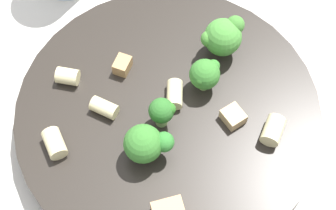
# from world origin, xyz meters

# --- Properties ---
(ground_plane) EXTENTS (2.00, 2.00, 0.00)m
(ground_plane) POSITION_xyz_m (0.00, 0.00, 0.00)
(ground_plane) COLOR beige
(pasta_bowl) EXTENTS (0.28, 0.28, 0.03)m
(pasta_bowl) POSITION_xyz_m (0.00, 0.00, 0.02)
(pasta_bowl) COLOR #28231E
(pasta_bowl) RESTS_ON ground_plane
(broccoli_floret_0) EXTENTS (0.04, 0.04, 0.04)m
(broccoli_floret_0) POSITION_xyz_m (0.08, -0.02, 0.05)
(broccoli_floret_0) COLOR #93B766
(broccoli_floret_0) RESTS_ON pasta_bowl
(broccoli_floret_1) EXTENTS (0.02, 0.02, 0.03)m
(broccoli_floret_1) POSITION_xyz_m (-0.01, -0.00, 0.05)
(broccoli_floret_1) COLOR #84AD60
(broccoli_floret_1) RESTS_ON pasta_bowl
(broccoli_floret_2) EXTENTS (0.03, 0.03, 0.04)m
(broccoli_floret_2) POSITION_xyz_m (0.04, -0.02, 0.05)
(broccoli_floret_2) COLOR #93B766
(broccoli_floret_2) RESTS_ON pasta_bowl
(broccoli_floret_3) EXTENTS (0.03, 0.04, 0.04)m
(broccoli_floret_3) POSITION_xyz_m (-0.05, -0.00, 0.05)
(broccoli_floret_3) COLOR #9EC175
(broccoli_floret_3) RESTS_ON pasta_bowl
(rigatoni_0) EXTENTS (0.02, 0.02, 0.02)m
(rigatoni_0) POSITION_xyz_m (-0.01, 0.10, 0.04)
(rigatoni_0) COLOR beige
(rigatoni_0) RESTS_ON pasta_bowl
(rigatoni_1) EXTENTS (0.03, 0.02, 0.01)m
(rigatoni_1) POSITION_xyz_m (0.01, -0.00, 0.04)
(rigatoni_1) COLOR beige
(rigatoni_1) RESTS_ON pasta_bowl
(rigatoni_2) EXTENTS (0.01, 0.02, 0.01)m
(rigatoni_2) POSITION_xyz_m (-0.03, 0.05, 0.04)
(rigatoni_2) COLOR beige
(rigatoni_2) RESTS_ON pasta_bowl
(rigatoni_3) EXTENTS (0.03, 0.02, 0.02)m
(rigatoni_3) POSITION_xyz_m (0.02, -0.09, 0.04)
(rigatoni_3) COLOR beige
(rigatoni_3) RESTS_ON pasta_bowl
(rigatoni_4) EXTENTS (0.03, 0.03, 0.02)m
(rigatoni_4) POSITION_xyz_m (-0.08, 0.07, 0.04)
(rigatoni_4) COLOR beige
(rigatoni_4) RESTS_ON pasta_bowl
(chicken_chunk_0) EXTENTS (0.02, 0.03, 0.01)m
(chicken_chunk_0) POSITION_xyz_m (0.02, -0.06, 0.03)
(chicken_chunk_0) COLOR tan
(chicken_chunk_0) RESTS_ON pasta_bowl
(chicken_chunk_2) EXTENTS (0.02, 0.01, 0.01)m
(chicken_chunk_2) POSITION_xyz_m (0.02, 0.06, 0.04)
(chicken_chunk_2) COLOR tan
(chicken_chunk_2) RESTS_ON pasta_bowl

